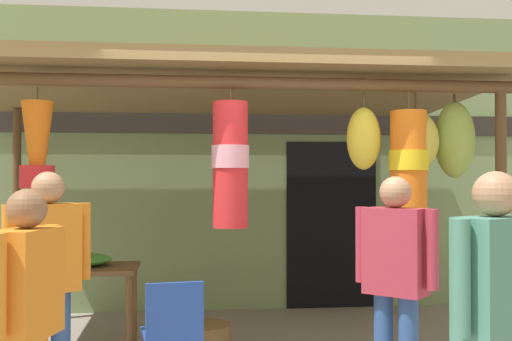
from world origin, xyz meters
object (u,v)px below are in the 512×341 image
(display_table, at_px, (70,278))
(folding_chair, at_px, (173,328))
(customer_foreground, at_px, (396,273))
(vendor_in_orange, at_px, (48,269))
(flower_heap_on_table, at_px, (75,260))
(shopper_by_bananas, at_px, (26,311))
(passerby_at_right, at_px, (496,310))
(wicker_basket_spare, at_px, (204,339))

(display_table, height_order, folding_chair, folding_chair)
(customer_foreground, bearing_deg, vendor_in_orange, 173.53)
(flower_heap_on_table, relative_size, shopper_by_bananas, 0.45)
(flower_heap_on_table, relative_size, passerby_at_right, 0.42)
(flower_heap_on_table, distance_m, shopper_by_bananas, 2.28)
(folding_chair, distance_m, shopper_by_bananas, 1.37)
(shopper_by_bananas, bearing_deg, folding_chair, 57.39)
(flower_heap_on_table, xyz_separation_m, customer_foreground, (2.40, -1.52, 0.08))
(customer_foreground, distance_m, passerby_at_right, 1.23)
(display_table, distance_m, vendor_in_orange, 1.27)
(folding_chair, relative_size, customer_foreground, 0.53)
(flower_heap_on_table, distance_m, folding_chair, 1.50)
(flower_heap_on_table, bearing_deg, display_table, -156.48)
(customer_foreground, relative_size, shopper_by_bananas, 1.04)
(flower_heap_on_table, height_order, customer_foreground, customer_foreground)
(display_table, bearing_deg, customer_foreground, -31.70)
(vendor_in_orange, relative_size, shopper_by_bananas, 1.07)
(folding_chair, bearing_deg, flower_heap_on_table, 127.67)
(folding_chair, bearing_deg, display_table, 129.31)
(customer_foreground, bearing_deg, folding_chair, 166.38)
(customer_foreground, xyz_separation_m, passerby_at_right, (0.06, -1.23, 0.01))
(vendor_in_orange, bearing_deg, flower_heap_on_table, 92.60)
(vendor_in_orange, bearing_deg, display_table, 94.47)
(display_table, bearing_deg, flower_heap_on_table, 23.52)
(wicker_basket_spare, distance_m, vendor_in_orange, 1.81)
(display_table, height_order, vendor_in_orange, vendor_in_orange)
(flower_heap_on_table, bearing_deg, vendor_in_orange, -87.40)
(display_table, bearing_deg, vendor_in_orange, -85.53)
(display_table, distance_m, customer_foreground, 2.87)
(vendor_in_orange, relative_size, customer_foreground, 1.02)
(display_table, xyz_separation_m, vendor_in_orange, (0.10, -1.24, 0.26))
(folding_chair, bearing_deg, customer_foreground, -13.62)
(flower_heap_on_table, xyz_separation_m, passerby_at_right, (2.46, -2.75, 0.10))
(flower_heap_on_table, xyz_separation_m, shopper_by_bananas, (0.18, -2.27, 0.04))
(wicker_basket_spare, height_order, vendor_in_orange, vendor_in_orange)
(vendor_in_orange, bearing_deg, customer_foreground, -6.47)
(flower_heap_on_table, bearing_deg, customer_foreground, -32.42)
(folding_chair, bearing_deg, passerby_at_right, -45.60)
(display_table, relative_size, shopper_by_bananas, 0.78)
(wicker_basket_spare, distance_m, shopper_by_bananas, 2.52)
(wicker_basket_spare, distance_m, customer_foreground, 2.08)
(shopper_by_bananas, bearing_deg, wicker_basket_spare, 66.57)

